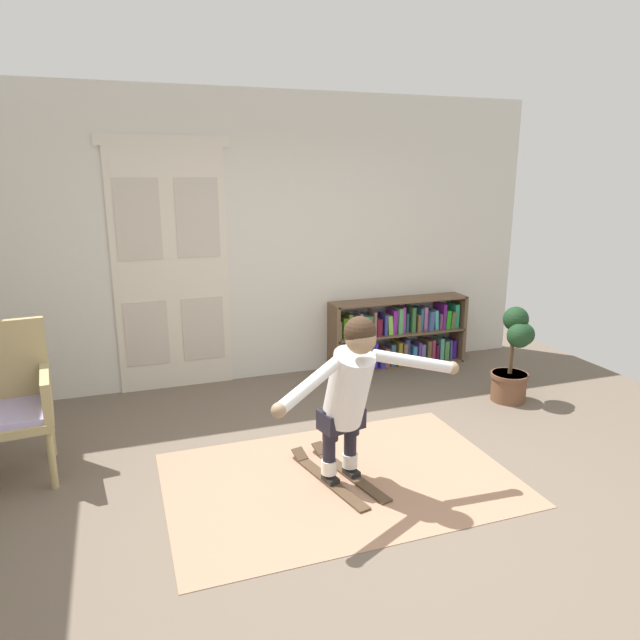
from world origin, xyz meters
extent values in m
plane|color=#685A4C|center=(0.00, 0.00, 0.00)|extent=(7.20, 7.20, 0.00)
cube|color=silver|center=(0.00, 2.60, 1.45)|extent=(6.00, 0.10, 2.90)
cube|color=silver|center=(-1.21, 2.54, 1.18)|extent=(0.55, 0.04, 2.35)
cube|color=beige|center=(-1.21, 2.52, 1.69)|extent=(0.41, 0.01, 0.76)
cube|color=beige|center=(-1.21, 2.52, 0.59)|extent=(0.41, 0.01, 0.64)
cube|color=silver|center=(-0.66, 2.54, 1.18)|extent=(0.55, 0.04, 2.35)
cube|color=beige|center=(-0.66, 2.52, 1.69)|extent=(0.41, 0.01, 0.76)
cube|color=beige|center=(-0.66, 2.52, 0.59)|extent=(0.41, 0.01, 0.64)
cube|color=silver|center=(-0.94, 2.54, 2.40)|extent=(1.22, 0.04, 0.10)
cube|color=#A57B60|center=(-0.06, 0.27, 0.00)|extent=(2.42, 1.62, 0.01)
cube|color=brown|center=(0.70, 2.39, 0.38)|extent=(0.04, 0.30, 0.76)
cube|color=brown|center=(2.24, 2.39, 0.38)|extent=(0.04, 0.30, 0.76)
cube|color=brown|center=(1.47, 2.39, 0.01)|extent=(1.54, 0.30, 0.02)
cube|color=brown|center=(1.47, 2.39, 0.38)|extent=(1.54, 0.30, 0.02)
cube|color=brown|center=(1.47, 2.39, 0.75)|extent=(1.54, 0.30, 0.02)
cube|color=#9DD326|center=(0.75, 2.40, 0.16)|extent=(0.05, 0.17, 0.29)
cube|color=#609E9C|center=(0.82, 2.40, 0.14)|extent=(0.05, 0.19, 0.23)
cube|color=tan|center=(0.87, 2.37, 0.12)|extent=(0.04, 0.22, 0.19)
cube|color=#3E5D8E|center=(0.91, 2.38, 0.16)|extent=(0.04, 0.15, 0.28)
cube|color=brown|center=(0.97, 2.40, 0.16)|extent=(0.04, 0.18, 0.28)
cube|color=#4D961A|center=(1.04, 2.39, 0.14)|extent=(0.06, 0.14, 0.24)
cube|color=teal|center=(1.10, 2.40, 0.17)|extent=(0.05, 0.17, 0.30)
cube|color=#352CD0|center=(1.17, 2.41, 0.17)|extent=(0.03, 0.22, 0.30)
cube|color=#34298F|center=(1.23, 2.37, 0.12)|extent=(0.05, 0.23, 0.20)
cube|color=#8B5148|center=(1.30, 2.40, 0.12)|extent=(0.05, 0.22, 0.21)
cube|color=#37546E|center=(1.37, 2.38, 0.14)|extent=(0.05, 0.18, 0.25)
cube|color=olive|center=(1.45, 2.38, 0.16)|extent=(0.04, 0.23, 0.27)
cube|color=brown|center=(1.51, 2.38, 0.15)|extent=(0.04, 0.21, 0.25)
cube|color=navy|center=(1.57, 2.40, 0.16)|extent=(0.07, 0.17, 0.29)
cube|color=teal|center=(1.64, 2.39, 0.12)|extent=(0.05, 0.20, 0.20)
cube|color=#683C8C|center=(1.71, 2.38, 0.14)|extent=(0.04, 0.17, 0.24)
cube|color=#6060AC|center=(1.75, 2.39, 0.13)|extent=(0.05, 0.20, 0.21)
cube|color=brown|center=(1.82, 2.39, 0.15)|extent=(0.04, 0.23, 0.25)
cube|color=#91344B|center=(1.88, 2.38, 0.15)|extent=(0.05, 0.17, 0.25)
cube|color=#4C1339|center=(1.93, 2.37, 0.12)|extent=(0.03, 0.19, 0.20)
cube|color=teal|center=(1.99, 2.39, 0.15)|extent=(0.05, 0.19, 0.26)
cube|color=#4D8845|center=(2.06, 2.39, 0.13)|extent=(0.06, 0.16, 0.22)
cube|color=#3D4598|center=(2.12, 2.40, 0.13)|extent=(0.04, 0.18, 0.23)
cube|color=#3A158D|center=(2.16, 2.38, 0.13)|extent=(0.04, 0.15, 0.22)
cube|color=#5C7D47|center=(0.74, 2.39, 0.49)|extent=(0.04, 0.16, 0.19)
cube|color=#3A6812|center=(0.81, 2.39, 0.50)|extent=(0.06, 0.17, 0.22)
cube|color=brown|center=(0.87, 2.39, 0.52)|extent=(0.05, 0.15, 0.26)
cube|color=#20B96D|center=(0.93, 2.41, 0.50)|extent=(0.05, 0.23, 0.23)
cube|color=#8866A7|center=(0.99, 2.40, 0.52)|extent=(0.03, 0.19, 0.26)
cube|color=#2C7574|center=(1.04, 2.37, 0.51)|extent=(0.06, 0.23, 0.24)
cube|color=#397422|center=(1.09, 2.37, 0.51)|extent=(0.04, 0.20, 0.23)
cube|color=#86555B|center=(1.13, 2.37, 0.53)|extent=(0.03, 0.21, 0.27)
cube|color=maroon|center=(1.19, 2.38, 0.49)|extent=(0.06, 0.22, 0.19)
cube|color=#323392|center=(1.26, 2.37, 0.51)|extent=(0.03, 0.21, 0.23)
cube|color=#86D64C|center=(1.32, 2.38, 0.50)|extent=(0.07, 0.17, 0.21)
cube|color=purple|center=(1.39, 2.41, 0.52)|extent=(0.07, 0.20, 0.27)
cube|color=#4DA159|center=(1.45, 2.39, 0.53)|extent=(0.05, 0.21, 0.28)
cube|color=purple|center=(1.50, 2.40, 0.54)|extent=(0.04, 0.16, 0.29)
cube|color=#234C52|center=(1.55, 2.41, 0.50)|extent=(0.03, 0.18, 0.21)
cube|color=#326638|center=(1.61, 2.39, 0.53)|extent=(0.04, 0.19, 0.28)
cube|color=brown|center=(1.67, 2.40, 0.49)|extent=(0.03, 0.23, 0.19)
cube|color=#2A5D80|center=(1.72, 2.40, 0.52)|extent=(0.04, 0.19, 0.26)
cube|color=#BD6BA7|center=(1.78, 2.40, 0.52)|extent=(0.05, 0.15, 0.27)
cube|color=#3C548C|center=(1.83, 2.38, 0.50)|extent=(0.07, 0.20, 0.22)
cube|color=#50C0C3|center=(1.91, 2.38, 0.50)|extent=(0.05, 0.15, 0.22)
cube|color=#633C5F|center=(1.96, 2.40, 0.48)|extent=(0.03, 0.23, 0.18)
cube|color=#62187E|center=(2.00, 2.40, 0.54)|extent=(0.04, 0.24, 0.29)
cube|color=#25991E|center=(2.05, 2.38, 0.50)|extent=(0.06, 0.19, 0.21)
cube|color=#495934|center=(2.11, 2.38, 0.49)|extent=(0.07, 0.23, 0.20)
cube|color=#27A16C|center=(2.17, 2.39, 0.53)|extent=(0.05, 0.18, 0.27)
cylinder|color=tan|center=(-1.96, 0.83, 0.21)|extent=(0.05, 0.05, 0.42)
cylinder|color=tan|center=(-2.01, 1.34, 0.21)|extent=(0.05, 0.05, 0.42)
cube|color=tan|center=(-2.24, 1.06, 0.45)|extent=(0.66, 0.66, 0.06)
cube|color=#AEA3D9|center=(-2.24, 1.06, 0.50)|extent=(0.59, 0.59, 0.04)
cube|color=tan|center=(-2.27, 1.33, 0.80)|extent=(0.60, 0.12, 0.60)
cube|color=tan|center=(-1.98, 1.09, 0.62)|extent=(0.11, 0.56, 0.28)
cylinder|color=brown|center=(2.00, 1.11, 0.14)|extent=(0.32, 0.32, 0.27)
cylinder|color=brown|center=(2.00, 1.11, 0.25)|extent=(0.35, 0.35, 0.04)
cylinder|color=#4C3823|center=(2.00, 1.11, 0.45)|extent=(0.04, 0.04, 0.36)
sphere|color=#19391E|center=(2.02, 1.05, 0.65)|extent=(0.23, 0.23, 0.23)
sphere|color=#19391E|center=(2.07, 1.18, 0.78)|extent=(0.24, 0.24, 0.24)
sphere|color=#19391E|center=(2.08, 1.07, 0.66)|extent=(0.21, 0.21, 0.21)
cube|color=#4E3927|center=(-0.15, 0.25, 0.01)|extent=(0.28, 0.87, 0.01)
cube|color=#4E3927|center=(-0.24, 0.64, 0.05)|extent=(0.11, 0.13, 0.06)
cube|color=black|center=(-0.14, 0.23, 0.04)|extent=(0.11, 0.14, 0.04)
cube|color=#4E3927|center=(0.03, 0.29, 0.01)|extent=(0.28, 0.87, 0.01)
cube|color=#4E3927|center=(-0.06, 0.68, 0.05)|extent=(0.11, 0.13, 0.06)
cube|color=black|center=(0.03, 0.27, 0.04)|extent=(0.11, 0.14, 0.04)
cylinder|color=white|center=(-0.15, 0.25, 0.13)|extent=(0.13, 0.13, 0.10)
cylinder|color=black|center=(-0.15, 0.25, 0.33)|extent=(0.11, 0.11, 0.30)
cylinder|color=black|center=(-0.14, 0.23, 0.45)|extent=(0.13, 0.13, 0.22)
cylinder|color=white|center=(0.03, 0.29, 0.13)|extent=(0.13, 0.13, 0.10)
cylinder|color=black|center=(0.03, 0.29, 0.33)|extent=(0.11, 0.11, 0.30)
cylinder|color=black|center=(0.03, 0.28, 0.45)|extent=(0.13, 0.13, 0.22)
cube|color=black|center=(-0.06, 0.26, 0.47)|extent=(0.33, 0.24, 0.14)
cylinder|color=silver|center=(-0.04, 0.18, 0.72)|extent=(0.37, 0.47, 0.58)
sphere|color=#9F7E5F|center=(-0.01, 0.05, 1.10)|extent=(0.24, 0.24, 0.20)
sphere|color=#382619|center=(-0.01, 0.06, 1.14)|extent=(0.25, 0.25, 0.21)
cylinder|color=silver|center=(-0.40, -0.08, 0.89)|extent=(0.53, 0.40, 0.21)
sphere|color=#9F7E5F|center=(-0.64, -0.24, 0.82)|extent=(0.11, 0.11, 0.09)
cylinder|color=silver|center=(0.40, 0.10, 0.89)|extent=(0.59, 0.17, 0.21)
sphere|color=#9F7E5F|center=(0.68, 0.06, 0.82)|extent=(0.11, 0.11, 0.09)
camera|label=1|loc=(-1.43, -3.18, 2.14)|focal=32.53mm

